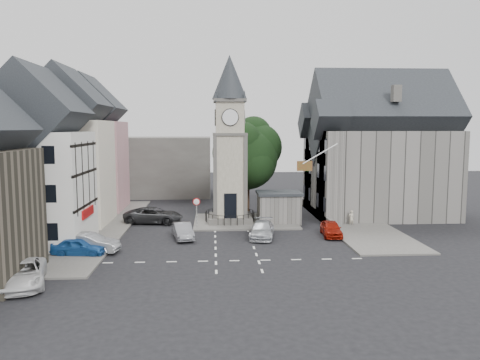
{
  "coord_description": "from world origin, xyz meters",
  "views": [
    {
      "loc": [
        -1.72,
        -37.56,
        9.35
      ],
      "look_at": [
        0.83,
        5.0,
        4.55
      ],
      "focal_mm": 35.0,
      "sensor_mm": 36.0,
      "label": 1
    }
  ],
  "objects": [
    {
      "name": "terrace_tudor",
      "position": [
        -15.5,
        0.0,
        6.19
      ],
      "size": [
        8.1,
        7.6,
        12.0
      ],
      "color": "silver",
      "rests_on": "ground"
    },
    {
      "name": "east_boundary_wall",
      "position": [
        9.2,
        10.0,
        0.45
      ],
      "size": [
        0.4,
        16.0,
        0.9
      ],
      "primitive_type": "cube",
      "color": "#5E5B56",
      "rests_on": "ground"
    },
    {
      "name": "pavement_west",
      "position": [
        -12.5,
        6.0,
        0.07
      ],
      "size": [
        6.0,
        30.0,
        0.14
      ],
      "primitive_type": "cube",
      "color": "#595651",
      "rests_on": "ground"
    },
    {
      "name": "pedestrian",
      "position": [
        11.5,
        5.6,
        0.75
      ],
      "size": [
        0.61,
        0.47,
        1.5
      ],
      "primitive_type": "imported",
      "rotation": [
        0.0,
        0.0,
        3.35
      ],
      "color": "beige",
      "rests_on": "ground"
    },
    {
      "name": "town_tree",
      "position": [
        2.0,
        13.0,
        6.97
      ],
      "size": [
        7.2,
        7.2,
        10.8
      ],
      "color": "black",
      "rests_on": "ground"
    },
    {
      "name": "car_east_red",
      "position": [
        8.5,
        1.5,
        0.66
      ],
      "size": [
        1.9,
        4.02,
        1.33
      ],
      "primitive_type": "imported",
      "rotation": [
        0.0,
        0.0,
        -0.09
      ],
      "color": "#971508",
      "rests_on": "ground"
    },
    {
      "name": "car_island_silver",
      "position": [
        -4.25,
        1.35,
        0.67
      ],
      "size": [
        2.24,
        4.25,
        1.33
      ],
      "primitive_type": "imported",
      "rotation": [
        0.0,
        0.0,
        0.22
      ],
      "color": "gray",
      "rests_on": "ground"
    },
    {
      "name": "pavement_east",
      "position": [
        12.0,
        8.0,
        0.07
      ],
      "size": [
        6.0,
        26.0,
        0.14
      ],
      "primitive_type": "cube",
      "color": "#595651",
      "rests_on": "ground"
    },
    {
      "name": "ground",
      "position": [
        0.0,
        0.0,
        0.0
      ],
      "size": [
        120.0,
        120.0,
        0.0
      ],
      "primitive_type": "plane",
      "color": "black",
      "rests_on": "ground"
    },
    {
      "name": "terrace_pink",
      "position": [
        -15.5,
        16.0,
        6.58
      ],
      "size": [
        8.1,
        7.6,
        12.8
      ],
      "color": "tan",
      "rests_on": "ground"
    },
    {
      "name": "car_west_silver",
      "position": [
        -10.95,
        -2.74,
        0.74
      ],
      "size": [
        4.68,
        2.25,
        1.48
      ],
      "primitive_type": "imported",
      "rotation": [
        0.0,
        0.0,
        1.41
      ],
      "color": "#929599",
      "rests_on": "ground"
    },
    {
      "name": "clock_tower",
      "position": [
        0.0,
        7.99,
        8.12
      ],
      "size": [
        4.86,
        4.86,
        16.25
      ],
      "color": "#4C4944",
      "rests_on": "ground"
    },
    {
      "name": "warning_sign_post",
      "position": [
        -3.2,
        5.43,
        2.03
      ],
      "size": [
        0.7,
        0.19,
        2.85
      ],
      "color": "black",
      "rests_on": "ground"
    },
    {
      "name": "east_building",
      "position": [
        15.59,
        11.0,
        6.26
      ],
      "size": [
        14.4,
        11.4,
        12.6
      ],
      "color": "#5E5B56",
      "rests_on": "ground"
    },
    {
      "name": "car_west_grey",
      "position": [
        -7.5,
        8.0,
        0.79
      ],
      "size": [
        5.94,
        3.29,
        1.57
      ],
      "primitive_type": "imported",
      "rotation": [
        0.0,
        0.0,
        1.45
      ],
      "color": "#28282A",
      "rests_on": "ground"
    },
    {
      "name": "car_island_east",
      "position": [
        2.5,
        1.39,
        0.69
      ],
      "size": [
        2.7,
        4.99,
        1.37
      ],
      "primitive_type": "imported",
      "rotation": [
        0.0,
        0.0,
        -0.17
      ],
      "color": "#B4B7BD",
      "rests_on": "ground"
    },
    {
      "name": "terrace_cream",
      "position": [
        -15.5,
        8.0,
        6.58
      ],
      "size": [
        8.1,
        7.6,
        12.8
      ],
      "color": "beige",
      "rests_on": "ground"
    },
    {
      "name": "flagpole",
      "position": [
        8.0,
        4.0,
        7.0
      ],
      "size": [
        3.68,
        0.1,
        2.74
      ],
      "color": "white",
      "rests_on": "ground"
    },
    {
      "name": "central_island",
      "position": [
        1.5,
        8.0,
        0.08
      ],
      "size": [
        10.0,
        8.0,
        0.16
      ],
      "primitive_type": "cube",
      "color": "#595651",
      "rests_on": "ground"
    },
    {
      "name": "stone_shelter",
      "position": [
        4.8,
        7.5,
        1.55
      ],
      "size": [
        4.3,
        3.3,
        3.08
      ],
      "color": "#5E5B56",
      "rests_on": "ground"
    },
    {
      "name": "car_west_blue",
      "position": [
        -11.5,
        -3.45,
        0.68
      ],
      "size": [
        4.12,
        2.02,
        1.35
      ],
      "primitive_type": "imported",
      "rotation": [
        0.0,
        0.0,
        1.46
      ],
      "color": "#1C529C",
      "rests_on": "ground"
    },
    {
      "name": "backdrop_west",
      "position": [
        -12.0,
        28.0,
        4.0
      ],
      "size": [
        20.0,
        10.0,
        8.0
      ],
      "primitive_type": "cube",
      "color": "#4C4944",
      "rests_on": "ground"
    },
    {
      "name": "van_sw_white",
      "position": [
        -12.96,
        -10.0,
        0.74
      ],
      "size": [
        3.88,
        5.8,
        1.48
      ],
      "primitive_type": "imported",
      "rotation": [
        0.0,
        0.0,
        0.29
      ],
      "color": "silver",
      "rests_on": "ground"
    },
    {
      "name": "road_markings",
      "position": [
        0.0,
        -5.5,
        0.01
      ],
      "size": [
        20.0,
        8.0,
        0.01
      ],
      "primitive_type": "cube",
      "color": "silver",
      "rests_on": "ground"
    }
  ]
}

